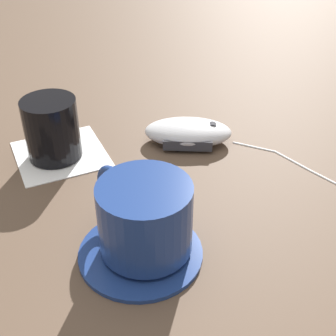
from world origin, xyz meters
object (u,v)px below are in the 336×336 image
at_px(saucer, 141,251).
at_px(computer_mouse, 188,132).
at_px(coffee_cup, 144,216).
at_px(drinking_glass, 52,129).

height_order(saucer, computer_mouse, computer_mouse).
bearing_deg(coffee_cup, saucer, 141.57).
xyz_separation_m(saucer, computer_mouse, (0.21, -0.06, 0.01)).
bearing_deg(coffee_cup, computer_mouse, -15.85).
bearing_deg(drinking_glass, computer_mouse, -80.37).
xyz_separation_m(coffee_cup, computer_mouse, (0.20, -0.06, -0.03)).
bearing_deg(saucer, computer_mouse, -16.53).
height_order(coffee_cup, drinking_glass, same).
height_order(computer_mouse, drinking_glass, drinking_glass).
distance_m(saucer, coffee_cup, 0.04).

